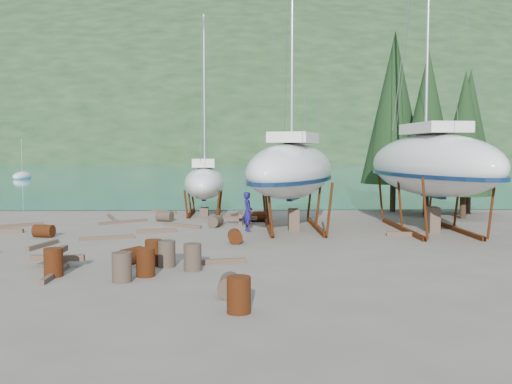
{
  "coord_description": "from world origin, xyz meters",
  "views": [
    {
      "loc": [
        1.12,
        -22.37,
        3.83
      ],
      "look_at": [
        1.85,
        3.0,
        2.06
      ],
      "focal_mm": 40.0,
      "sensor_mm": 36.0,
      "label": 1
    }
  ],
  "objects_px": {
    "large_sailboat_far": "(429,164)",
    "worker": "(248,212)",
    "small_sailboat_shore": "(204,182)",
    "large_sailboat_near": "(293,170)"
  },
  "relations": [
    {
      "from": "large_sailboat_far",
      "to": "worker",
      "type": "height_order",
      "value": "large_sailboat_far"
    },
    {
      "from": "large_sailboat_far",
      "to": "worker",
      "type": "relative_size",
      "value": 10.4
    },
    {
      "from": "large_sailboat_near",
      "to": "small_sailboat_shore",
      "type": "relative_size",
      "value": 1.51
    },
    {
      "from": "large_sailboat_far",
      "to": "small_sailboat_shore",
      "type": "xyz_separation_m",
      "value": [
        -11.38,
        7.42,
        -1.25
      ]
    },
    {
      "from": "small_sailboat_shore",
      "to": "large_sailboat_near",
      "type": "bearing_deg",
      "value": -55.01
    },
    {
      "from": "small_sailboat_shore",
      "to": "worker",
      "type": "xyz_separation_m",
      "value": [
        2.54,
        -7.39,
        -1.04
      ]
    },
    {
      "from": "worker",
      "to": "large_sailboat_far",
      "type": "bearing_deg",
      "value": -103.3
    },
    {
      "from": "large_sailboat_far",
      "to": "worker",
      "type": "xyz_separation_m",
      "value": [
        -8.84,
        0.03,
        -2.3
      ]
    },
    {
      "from": "worker",
      "to": "large_sailboat_near",
      "type": "bearing_deg",
      "value": -82.12
    },
    {
      "from": "large_sailboat_far",
      "to": "large_sailboat_near",
      "type": "bearing_deg",
      "value": 166.64
    }
  ]
}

